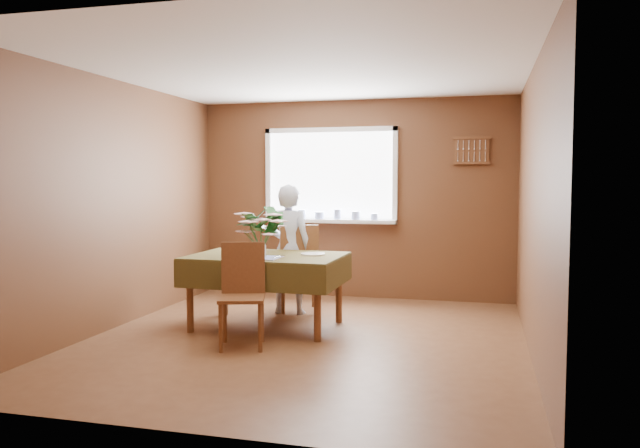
% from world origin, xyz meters
% --- Properties ---
extents(floor, '(4.50, 4.50, 0.00)m').
position_xyz_m(floor, '(0.00, 0.00, 0.00)').
color(floor, brown).
rests_on(floor, ground).
extents(ceiling, '(4.50, 4.50, 0.00)m').
position_xyz_m(ceiling, '(0.00, 0.00, 2.50)').
color(ceiling, white).
rests_on(ceiling, wall_back).
extents(wall_back, '(4.00, 0.00, 4.00)m').
position_xyz_m(wall_back, '(0.00, 2.25, 1.25)').
color(wall_back, brown).
rests_on(wall_back, floor).
extents(wall_front, '(4.00, 0.00, 4.00)m').
position_xyz_m(wall_front, '(0.00, -2.25, 1.25)').
color(wall_front, brown).
rests_on(wall_front, floor).
extents(wall_left, '(0.00, 4.50, 4.50)m').
position_xyz_m(wall_left, '(-2.00, 0.00, 1.25)').
color(wall_left, brown).
rests_on(wall_left, floor).
extents(wall_right, '(0.00, 4.50, 4.50)m').
position_xyz_m(wall_right, '(2.00, 0.00, 1.25)').
color(wall_right, brown).
rests_on(wall_right, floor).
extents(window_assembly, '(1.72, 0.20, 1.22)m').
position_xyz_m(window_assembly, '(-0.30, 2.20, 1.35)').
color(window_assembly, white).
rests_on(window_assembly, wall_back).
extents(spoon_rack, '(0.44, 0.05, 0.33)m').
position_xyz_m(spoon_rack, '(1.45, 2.22, 1.85)').
color(spoon_rack, brown).
rests_on(spoon_rack, wall_back).
extents(dining_table, '(1.55, 1.07, 0.75)m').
position_xyz_m(dining_table, '(-0.52, 0.39, 0.65)').
color(dining_table, brown).
rests_on(dining_table, floor).
extents(chair_far, '(0.55, 0.55, 1.00)m').
position_xyz_m(chair_far, '(-0.41, 1.18, 0.54)').
color(chair_far, brown).
rests_on(chair_far, floor).
extents(chair_near, '(0.50, 0.50, 0.93)m').
position_xyz_m(chair_near, '(-0.50, -0.31, 0.51)').
color(chair_near, brown).
rests_on(chair_near, floor).
extents(seated_woman, '(0.55, 0.38, 1.45)m').
position_xyz_m(seated_woman, '(-0.50, 1.09, 0.72)').
color(seated_woman, white).
rests_on(seated_woman, floor).
extents(flower_bouquet, '(0.50, 0.50, 0.43)m').
position_xyz_m(flower_bouquet, '(-0.50, 0.18, 1.02)').
color(flower_bouquet, white).
rests_on(flower_bouquet, dining_table).
extents(side_plate, '(0.31, 0.31, 0.01)m').
position_xyz_m(side_plate, '(-0.07, 0.52, 0.75)').
color(side_plate, white).
rests_on(side_plate, dining_table).
extents(table_knife, '(0.08, 0.20, 0.00)m').
position_xyz_m(table_knife, '(-0.33, 0.22, 0.75)').
color(table_knife, silver).
rests_on(table_knife, dining_table).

